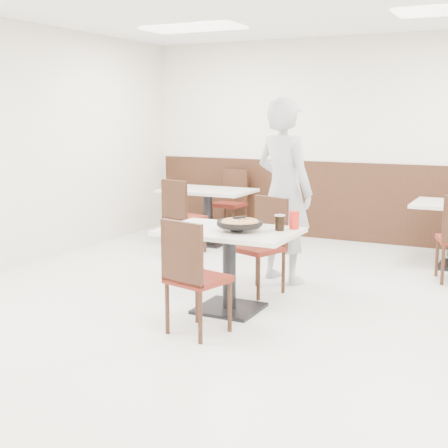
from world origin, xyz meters
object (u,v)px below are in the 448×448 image
at_px(chair_near, 198,276).
at_px(pizza_pan, 240,226).
at_px(side_plate, 190,227).
at_px(red_cup, 294,220).
at_px(bg_table_left, 208,216).
at_px(bg_chair_left_far, 229,203).
at_px(main_table, 229,270).
at_px(pizza, 240,224).
at_px(bg_chair_left_near, 185,216).
at_px(diner_person, 284,191).
at_px(cola_glass, 280,223).
at_px(chair_far, 258,246).

relative_size(chair_near, pizza_pan, 2.60).
distance_m(side_plate, red_cup, 0.93).
xyz_separation_m(bg_table_left, bg_chair_left_far, (-0.01, 0.67, 0.10)).
distance_m(chair_near, bg_chair_left_far, 4.18).
bearing_deg(main_table, bg_table_left, 121.63).
bearing_deg(red_cup, pizza_pan, -142.44).
height_order(chair_near, pizza, chair_near).
height_order(red_cup, bg_chair_left_near, bg_chair_left_near).
bearing_deg(pizza_pan, diner_person, 92.29).
height_order(cola_glass, bg_chair_left_near, bg_chair_left_near).
xyz_separation_m(chair_far, side_plate, (-0.34, -0.75, 0.28)).
height_order(cola_glass, bg_chair_left_far, bg_chair_left_far).
bearing_deg(pizza, diner_person, 92.41).
relative_size(chair_far, bg_table_left, 0.79).
bearing_deg(bg_table_left, red_cup, -47.44).
bearing_deg(chair_far, bg_table_left, -30.28).
bearing_deg(chair_near, chair_far, 104.67).
relative_size(cola_glass, red_cup, 0.81).
relative_size(red_cup, bg_table_left, 0.13).
relative_size(chair_near, chair_far, 1.00).
xyz_separation_m(chair_near, bg_chair_left_far, (-1.61, 3.85, 0.00)).
distance_m(pizza_pan, bg_chair_left_far, 3.66).
bearing_deg(main_table, cola_glass, 19.46).
xyz_separation_m(bg_table_left, bg_chair_left_near, (0.01, -0.64, 0.10)).
relative_size(bg_table_left, bg_chair_left_far, 1.26).
relative_size(pizza, diner_person, 0.17).
relative_size(pizza_pan, pizza, 1.09).
distance_m(main_table, red_cup, 0.74).
bearing_deg(pizza, cola_glass, 29.64).
relative_size(pizza, bg_chair_left_far, 0.35).
distance_m(pizza_pan, side_plate, 0.46).
xyz_separation_m(red_cup, bg_chair_left_far, (-2.08, 2.93, -0.35)).
distance_m(main_table, bg_chair_left_far, 3.57).
distance_m(chair_near, pizza, 0.71).
bearing_deg(pizza_pan, cola_glass, 29.41).
bearing_deg(bg_table_left, side_plate, -65.14).
xyz_separation_m(chair_near, red_cup, (0.47, 0.93, 0.35)).
height_order(bg_table_left, bg_chair_left_far, bg_chair_left_far).
xyz_separation_m(main_table, chair_near, (0.04, -0.65, 0.10)).
xyz_separation_m(bg_chair_left_near, bg_chair_left_far, (-0.02, 1.31, 0.00)).
bearing_deg(chair_near, bg_chair_left_near, 135.50).
height_order(pizza_pan, diner_person, diner_person).
height_order(chair_near, diner_person, diner_person).
distance_m(chair_far, side_plate, 0.87).
relative_size(cola_glass, bg_table_left, 0.11).
distance_m(pizza, bg_table_left, 3.09).
height_order(cola_glass, bg_table_left, cola_glass).
bearing_deg(red_cup, chair_near, -117.03).
distance_m(red_cup, bg_chair_left_near, 2.64).
distance_m(main_table, pizza, 0.45).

